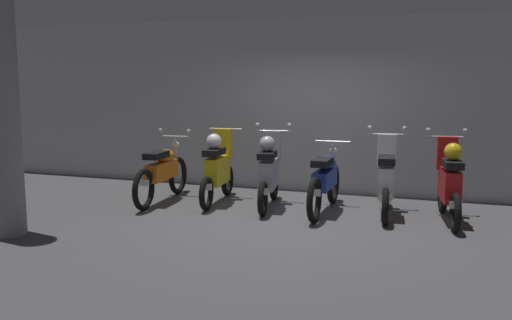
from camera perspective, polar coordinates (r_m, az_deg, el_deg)
name	(u,v)px	position (r m, az deg, el deg)	size (l,w,h in m)	color
ground_plane	(284,220)	(8.44, 2.75, -5.85)	(80.00, 80.00, 0.00)	#4C4C4F
back_wall	(321,106)	(10.39, 6.32, 5.26)	(16.00, 0.30, 3.02)	#ADADB2
motorbike_slot_0	(162,172)	(9.65, -9.13, -1.13)	(0.59, 1.95, 1.15)	black
motorbike_slot_1	(218,168)	(9.46, -3.75, -0.79)	(0.56, 1.68, 1.18)	black
motorbike_slot_2	(269,171)	(9.10, 1.28, -1.13)	(0.58, 1.67, 1.29)	black
motorbike_slot_3	(325,180)	(8.86, 6.75, -1.96)	(0.56, 1.95, 1.03)	black
motorbike_slot_4	(386,180)	(8.82, 12.54, -1.90)	(0.59, 1.68, 1.29)	black
motorbike_slot_5	(449,182)	(8.66, 18.34, -2.05)	(0.58, 1.67, 1.29)	black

